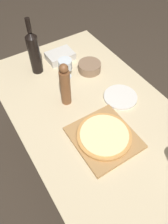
# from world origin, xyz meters

# --- Properties ---
(ground_plane) EXTENTS (12.00, 12.00, 0.00)m
(ground_plane) POSITION_xyz_m (0.00, 0.00, 0.00)
(ground_plane) COLOR #382D23
(dining_table) EXTENTS (0.86, 1.50, 0.73)m
(dining_table) POSITION_xyz_m (0.00, 0.00, 0.64)
(dining_table) COLOR #CCB78E
(dining_table) RESTS_ON ground_plane
(cutting_board) EXTENTS (0.31, 0.33, 0.02)m
(cutting_board) POSITION_xyz_m (-0.06, -0.17, 0.73)
(cutting_board) COLOR #A87A47
(cutting_board) RESTS_ON dining_table
(pizza) EXTENTS (0.28, 0.28, 0.02)m
(pizza) POSITION_xyz_m (-0.06, -0.17, 0.76)
(pizza) COLOR #C68947
(pizza) RESTS_ON cutting_board
(wine_bottle) EXTENTS (0.07, 0.07, 0.37)m
(wine_bottle) POSITION_xyz_m (-0.12, 0.50, 0.88)
(wine_bottle) COLOR black
(wine_bottle) RESTS_ON dining_table
(pepper_mill) EXTENTS (0.06, 0.06, 0.28)m
(pepper_mill) POSITION_xyz_m (-0.10, 0.16, 0.86)
(pepper_mill) COLOR brown
(pepper_mill) RESTS_ON dining_table
(wine_glass) EXTENTS (0.09, 0.09, 0.13)m
(wine_glass) POSITION_xyz_m (0.01, 0.35, 0.82)
(wine_glass) COLOR silver
(wine_glass) RESTS_ON dining_table
(small_bowl) EXTENTS (0.15, 0.15, 0.06)m
(small_bowl) POSITION_xyz_m (0.17, 0.32, 0.76)
(small_bowl) COLOR #84664C
(small_bowl) RESTS_ON dining_table
(dinner_plate) EXTENTS (0.20, 0.20, 0.01)m
(dinner_plate) POSITION_xyz_m (0.19, 0.01, 0.73)
(dinner_plate) COLOR silver
(dinner_plate) RESTS_ON dining_table
(food_container) EXTENTS (0.18, 0.13, 0.05)m
(food_container) POSITION_xyz_m (0.07, 0.53, 0.75)
(food_container) COLOR beige
(food_container) RESTS_ON dining_table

